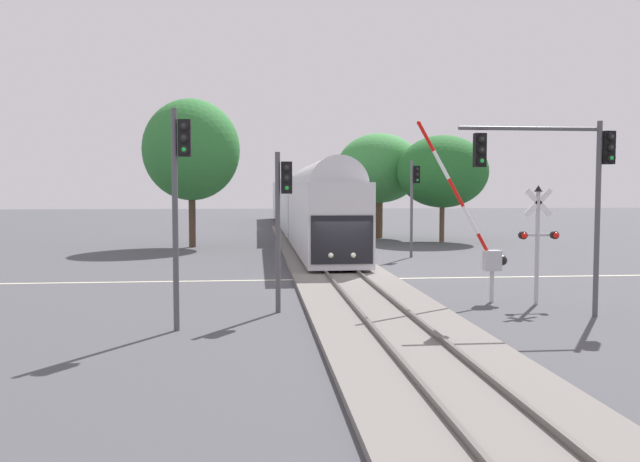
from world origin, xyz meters
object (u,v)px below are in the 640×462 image
Objects in this scene: traffic_signal_median at (282,205)px; traffic_signal_far_side at (414,193)px; commuter_train at (299,203)px; crossing_gate_near at (484,244)px; elm_centre_background at (379,168)px; oak_far_right at (442,172)px; crossing_signal_mast at (538,232)px; traffic_signal_near_right at (560,169)px; oak_behind_train at (191,150)px; traffic_signal_near_left at (179,183)px.

traffic_signal_median is 18.26m from traffic_signal_far_side.
traffic_signal_far_side is (5.26, -20.56, 1.00)m from commuter_train.
elm_centre_background is at bearing 86.02° from crossing_gate_near.
traffic_signal_median is (-6.96, -1.20, 1.37)m from crossing_gate_near.
traffic_signal_median is 30.39m from oak_far_right.
crossing_signal_mast is 3.00m from traffic_signal_near_right.
elm_centre_background is (2.13, 30.62, 3.62)m from crossing_gate_near.
traffic_signal_near_right is at bearing -82.09° from commuter_train.
oak_far_right is at bearing -43.18° from commuter_train.
traffic_signal_near_right is 33.43m from elm_centre_background.
traffic_signal_median is 0.50× the size of oak_behind_train.
traffic_signal_near_right is (0.08, -17.89, 0.76)m from traffic_signal_far_side.
elm_centre_background is 0.84× the size of oak_behind_train.
traffic_signal_median is (-8.61, -0.60, 0.93)m from crossing_signal_mast.
commuter_train is at bearing 81.56° from traffic_signal_near_left.
oak_behind_train is (-14.25, -7.39, 0.95)m from elm_centre_background.
crossing_signal_mast is at bearing -19.76° from crossing_gate_near.
oak_far_right reaches higher than traffic_signal_far_side.
traffic_signal_far_side is 0.70× the size of oak_far_right.
crossing_gate_near is at bearing 9.77° from traffic_signal_median.
oak_far_right is 18.51m from oak_behind_train.
crossing_signal_mast is at bearing -81.12° from commuter_train.
traffic_signal_near_left is at bearing -165.34° from crossing_signal_mast.
commuter_train is 38.86m from traffic_signal_near_right.
oak_behind_train is (-5.16, 24.43, 3.20)m from traffic_signal_median.
crossing_signal_mast is 8.68m from traffic_signal_median.
traffic_signal_median is 33.17m from elm_centre_background.
oak_behind_train is (-8.11, -12.44, 3.85)m from commuter_train.
oak_behind_train is at bearing 120.04° from crossing_signal_mast.
crossing_gate_near is at bearing -94.71° from traffic_signal_far_side.
traffic_signal_near_left is 0.76× the size of oak_far_right.
traffic_signal_near_right is 0.75× the size of oak_far_right.
elm_centre_background reaches higher than commuter_train.
traffic_signal_far_side is (1.24, 15.11, 1.71)m from crossing_gate_near.
crossing_signal_mast is at bearing -99.45° from oak_far_right.
oak_behind_train is (-13.37, 8.12, 2.86)m from traffic_signal_far_side.
elm_centre_background reaches higher than oak_far_right.
traffic_signal_near_right is (-0.32, -2.18, 2.04)m from crossing_signal_mast.
traffic_signal_near_left is at bearing -85.14° from oak_behind_train.
traffic_signal_near_right is at bearing -64.44° from crossing_gate_near.
traffic_signal_median is 8.51m from traffic_signal_near_right.
oak_behind_train is at bearing 117.56° from crossing_gate_near.
commuter_train is 12.24× the size of traffic_signal_median.
crossing_signal_mast is 0.51× the size of oak_far_right.
traffic_signal_near_left is at bearing -140.20° from traffic_signal_median.
elm_centre_background is at bearing 88.62° from traffic_signal_near_right.
traffic_signal_median is at bearing 169.20° from traffic_signal_near_right.
elm_centre_background reaches higher than traffic_signal_far_side.
oak_behind_train is (-13.77, 23.82, 4.13)m from crossing_signal_mast.
oak_behind_train is at bearing 117.35° from traffic_signal_near_right.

